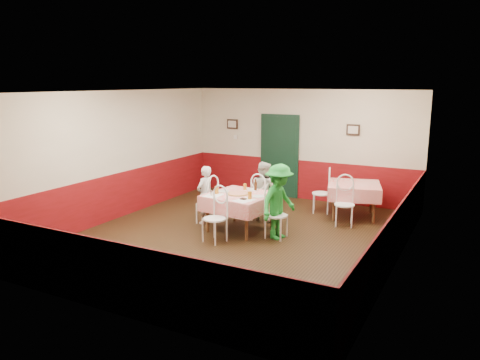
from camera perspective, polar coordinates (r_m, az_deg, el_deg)
The scene contains 39 objects.
floor at distance 9.24m, azimuth -0.30°, elevation -6.91°, with size 7.00×7.00×0.00m, color black.
ceiling at distance 8.75m, azimuth -0.32°, elevation 10.72°, with size 7.00×7.00×0.00m, color white.
back_wall at distance 12.06m, azimuth 7.58°, elevation 4.27°, with size 6.00×0.10×2.80m, color beige.
front_wall at distance 6.11m, azimuth -16.00°, elevation -3.59°, with size 6.00×0.10×2.80m, color beige.
left_wall at distance 10.62m, azimuth -14.75°, elevation 2.95°, with size 0.10×7.00×2.80m, color beige.
right_wall at distance 7.96m, azimuth 19.12°, elevation -0.23°, with size 0.10×7.00×2.80m, color beige.
wainscot_back at distance 12.19m, azimuth 7.44°, elevation 0.07°, with size 6.00×0.03×1.00m, color maroon.
wainscot_front at distance 6.41m, azimuth -15.44°, elevation -11.34°, with size 6.00×0.03×1.00m, color maroon.
wainscot_left at distance 10.78m, azimuth -14.44°, elevation -1.78°, with size 0.03×7.00×1.00m, color maroon.
wainscot_right at distance 8.19m, azimuth 18.58°, elevation -6.38°, with size 0.03×7.00×1.00m, color maroon.
door at distance 12.28m, azimuth 4.82°, elevation 2.82°, with size 0.96×0.06×2.10m, color black.
picture_left at distance 12.79m, azimuth -0.94°, elevation 6.84°, with size 0.32×0.03×0.26m, color black.
picture_right at distance 11.57m, azimuth 13.62°, elevation 5.97°, with size 0.32×0.03×0.26m, color black.
thermostat at distance 12.77m, azimuth -0.54°, elevation 5.26°, with size 0.10×0.03×0.10m, color white.
main_table at distance 9.52m, azimuth 0.00°, elevation -3.98°, with size 1.22×1.22×0.77m, color red.
second_table at distance 10.78m, azimuth 13.66°, elevation -2.43°, with size 1.12×1.12×0.77m, color red.
chair_left at distance 9.99m, azimuth -4.04°, elevation -2.80°, with size 0.42×0.42×0.90m, color white, non-canonical shape.
chair_right at distance 9.07m, azimuth 4.45°, elevation -4.34°, with size 0.42×0.42×0.90m, color white, non-canonical shape.
chair_far at distance 10.19m, azimuth 2.70°, elevation -2.48°, with size 0.42×0.42×0.90m, color white, non-canonical shape.
chair_near at distance 8.84m, azimuth -3.12°, elevation -4.75°, with size 0.42×0.42×0.90m, color white, non-canonical shape.
chair_second_a at distance 10.96m, azimuth 9.88°, elevation -1.63°, with size 0.42×0.42×0.90m, color white, non-canonical shape.
chair_second_b at distance 10.05m, azimuth 12.61°, elevation -2.97°, with size 0.42×0.42×0.90m, color white, non-canonical shape.
pizza at distance 9.40m, azimuth -0.24°, elevation -1.68°, with size 0.42×0.42×0.03m, color #B74723.
plate_left at distance 9.64m, azimuth -2.07°, elevation -1.37°, with size 0.25×0.25×0.01m, color white.
plate_right at distance 9.21m, azimuth 2.23°, elevation -2.01°, with size 0.25×0.25×0.01m, color white.
plate_far at distance 9.78m, azimuth 1.56°, elevation -1.18°, with size 0.25×0.25×0.01m, color white.
glass_a at distance 9.44m, azimuth -2.87°, elevation -1.23°, with size 0.08×0.08×0.15m, color #BF7219.
glass_b at distance 9.01m, azimuth 1.21°, elevation -1.88°, with size 0.08×0.08×0.15m, color #BF7219.
glass_c at distance 9.80m, azimuth 0.60°, elevation -0.82°, with size 0.07×0.07×0.13m, color #BF7219.
beer_bottle at distance 9.68m, azimuth 1.90°, elevation -0.68°, with size 0.06×0.06×0.22m, color #381C0A.
shaker_a at distance 9.32m, azimuth -3.49°, elevation -1.61°, with size 0.04×0.04×0.09m, color silver.
shaker_b at distance 9.28m, azimuth -3.46°, elevation -1.67°, with size 0.04×0.04×0.09m, color silver.
shaker_c at distance 9.38m, azimuth -3.51°, elevation -1.53°, with size 0.04×0.04×0.09m, color #B23319.
menu_left at distance 9.33m, azimuth -3.25°, elevation -1.87°, with size 0.30×0.40×0.00m, color white.
menu_right at distance 8.93m, azimuth 0.54°, elevation -2.48°, with size 0.30×0.40×0.00m, color white.
wallet at distance 8.99m, azimuth 0.40°, elevation -2.32°, with size 0.11×0.09×0.02m, color black.
diner_left at distance 9.98m, azimuth -4.28°, elevation -1.81°, with size 0.45×0.30×1.24m, color gray.
diner_far at distance 10.19m, azimuth 2.85°, elevation -1.35°, with size 0.63×0.49×1.30m, color gray.
diner_right at distance 8.97m, azimuth 4.76°, elevation -2.67°, with size 0.94×0.54×1.46m, color gray.
Camera 1 is at (4.12, -7.72, 2.99)m, focal length 35.00 mm.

